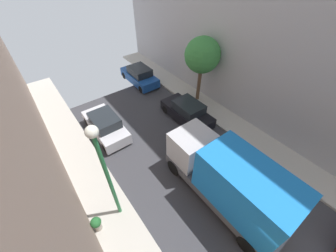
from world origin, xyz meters
TOP-DOWN VIEW (x-y plane):
  - sidewalk_right at (5.00, 0.00)m, footprint 2.00×44.00m
  - parked_car_left_3 at (-2.70, 11.63)m, footprint 1.78×4.20m
  - parked_car_right_2 at (2.70, 9.34)m, footprint 1.78×4.20m
  - parked_car_right_3 at (2.70, 16.06)m, footprint 1.78×4.20m
  - delivery_truck at (0.00, 3.40)m, footprint 2.26×6.60m
  - street_tree_1 at (5.07, 10.71)m, footprint 2.60×2.60m
  - potted_plant_4 at (-5.76, 5.84)m, footprint 0.48×0.48m
  - lamp_post at (-4.60, 5.97)m, footprint 0.44×0.44m

SIDE VIEW (x-z plane):
  - sidewalk_right at x=5.00m, z-range 0.00..0.15m
  - potted_plant_4 at x=-5.76m, z-range 0.22..1.08m
  - parked_car_left_3 at x=-2.70m, z-range -0.06..1.50m
  - parked_car_right_2 at x=2.70m, z-range -0.06..1.50m
  - parked_car_right_3 at x=2.70m, z-range -0.06..1.50m
  - delivery_truck at x=0.00m, z-range 0.10..3.48m
  - lamp_post at x=-4.60m, z-range 1.03..6.74m
  - street_tree_1 at x=5.07m, z-range 1.36..6.43m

